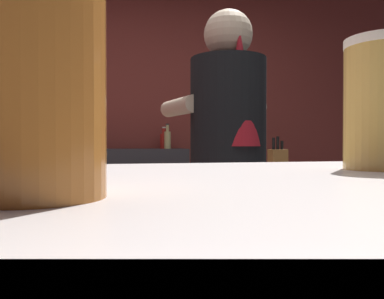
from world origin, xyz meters
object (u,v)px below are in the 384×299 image
(knife_block, at_px, (278,165))
(pint_glass_far, at_px, (35,79))
(bottle_olive_oil, at_px, (93,141))
(pint_glass_near, at_px, (382,104))
(chefs_knife, at_px, (253,184))
(mixing_bowl, at_px, (74,186))
(bartender, at_px, (229,170))
(bottle_soy, at_px, (164,140))
(bottle_vinegar, at_px, (167,139))

(knife_block, distance_m, pint_glass_far, 2.22)
(pint_glass_far, bearing_deg, bottle_olive_oil, 91.20)
(pint_glass_near, xyz_separation_m, pint_glass_far, (-0.34, -0.15, -0.01))
(pint_glass_far, height_order, bottle_olive_oil, bottle_olive_oil)
(chefs_knife, relative_size, pint_glass_far, 1.84)
(mixing_bowl, bearing_deg, knife_block, 8.02)
(bartender, distance_m, mixing_bowl, 0.79)
(knife_block, distance_m, pint_glass_near, 1.94)
(knife_block, bearing_deg, bottle_olive_oil, 133.90)
(bartender, relative_size, bottle_soy, 8.97)
(pint_glass_far, distance_m, bottle_soy, 3.18)
(pint_glass_near, height_order, bottle_vinegar, bottle_vinegar)
(chefs_knife, distance_m, bottle_vinegar, 1.23)
(bartender, xyz_separation_m, bottle_vinegar, (-0.03, 1.57, 0.16))
(mixing_bowl, bearing_deg, chefs_knife, 3.14)
(pint_glass_far, bearing_deg, mixing_bowl, 93.78)
(bartender, relative_size, knife_block, 6.15)
(pint_glass_near, height_order, bottle_soy, bottle_soy)
(knife_block, xyz_separation_m, bottle_soy, (-0.52, 1.20, 0.16))
(bartender, relative_size, chefs_knife, 7.16)
(pint_glass_far, bearing_deg, chefs_knife, 64.84)
(bottle_olive_oil, distance_m, bottle_soy, 0.61)
(knife_block, height_order, chefs_knife, knife_block)
(pint_glass_far, relative_size, bottle_olive_oil, 0.72)
(bottle_soy, bearing_deg, knife_block, -66.54)
(knife_block, height_order, bottle_olive_oil, bottle_olive_oil)
(pint_glass_near, height_order, bottle_olive_oil, bottle_olive_oil)
(chefs_knife, bearing_deg, mixing_bowl, -164.01)
(chefs_knife, relative_size, bottle_soy, 1.25)
(bottle_olive_oil, bearing_deg, bottle_soy, 1.79)
(knife_block, relative_size, bottle_soy, 1.46)
(bartender, distance_m, chefs_knife, 0.51)
(bartender, bearing_deg, mixing_bowl, 52.02)
(mixing_bowl, height_order, bottle_soy, bottle_soy)
(bottle_vinegar, bearing_deg, pint_glass_far, -100.49)
(knife_block, xyz_separation_m, mixing_bowl, (-1.18, -0.17, -0.08))
(pint_glass_near, distance_m, bottle_vinegar, 2.85)
(pint_glass_far, xyz_separation_m, bottle_olive_oil, (-0.07, 3.12, -0.01))
(bottle_vinegar, bearing_deg, bottle_soy, 92.90)
(bottle_olive_oil, xyz_separation_m, bottle_soy, (0.61, 0.02, 0.00))
(bottle_soy, relative_size, bottle_vinegar, 0.90)
(pint_glass_near, distance_m, bottle_olive_oil, 2.99)
(pint_glass_near, bearing_deg, bottle_olive_oil, 97.87)
(chefs_knife, relative_size, bottle_olive_oil, 1.33)
(bottle_vinegar, bearing_deg, mixing_bowl, -118.84)
(knife_block, bearing_deg, chefs_knife, -151.32)
(bartender, relative_size, pint_glass_near, 11.58)
(knife_block, xyz_separation_m, chefs_knife, (-0.21, -0.11, -0.10))
(bottle_soy, bearing_deg, bottle_olive_oil, -178.21)
(bartender, distance_m, pint_glass_far, 1.54)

